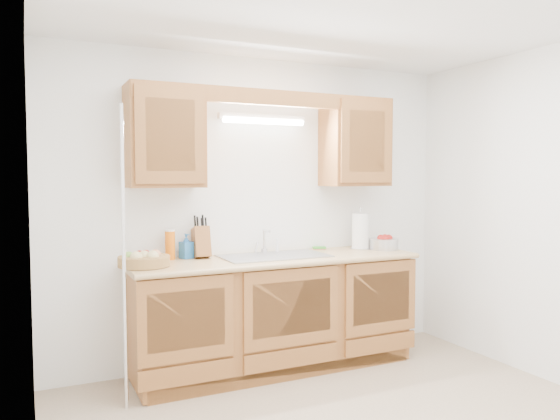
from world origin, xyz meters
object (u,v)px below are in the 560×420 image
fruit_basket (144,260)px  knife_block (201,242)px  paper_towel (360,232)px  apple_bowl (384,243)px

fruit_basket → knife_block: (0.49, 0.24, 0.07)m
fruit_basket → paper_towel: 1.89m
fruit_basket → paper_towel: size_ratio=1.15×
fruit_basket → apple_bowl: size_ratio=1.40×
apple_bowl → knife_block: bearing=172.2°
fruit_basket → knife_block: bearing=25.9°
fruit_basket → apple_bowl: apple_bowl is taller
apple_bowl → paper_towel: bearing=149.1°
fruit_basket → knife_block: 0.55m
fruit_basket → apple_bowl: 2.06m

